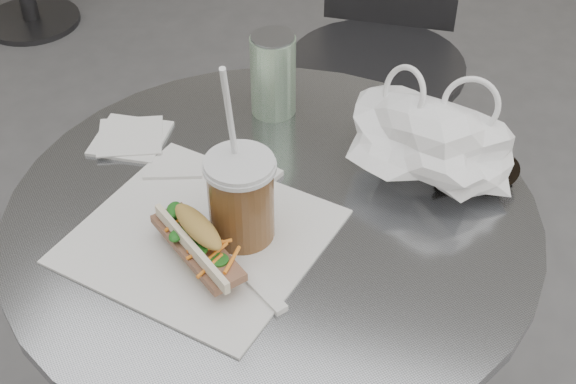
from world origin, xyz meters
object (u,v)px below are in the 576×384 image
(cafe_table, at_px, (274,335))
(sunglasses, at_px, (477,173))
(drink_can, at_px, (273,74))
(banh_mi, at_px, (198,243))
(iced_coffee, at_px, (241,198))
(chair_far, at_px, (375,104))

(cafe_table, height_order, sunglasses, sunglasses)
(cafe_table, distance_m, sunglasses, 0.42)
(sunglasses, distance_m, drink_can, 0.36)
(banh_mi, xyz_separation_m, drink_can, (-0.02, 0.36, 0.03))
(cafe_table, bearing_deg, iced_coffee, -110.51)
(chair_far, distance_m, sunglasses, 0.87)
(sunglasses, xyz_separation_m, drink_can, (-0.34, 0.09, 0.05))
(cafe_table, relative_size, sunglasses, 6.29)
(chair_far, height_order, iced_coffee, iced_coffee)
(banh_mi, height_order, iced_coffee, iced_coffee)
(cafe_table, xyz_separation_m, iced_coffee, (-0.02, -0.06, 0.34))
(iced_coffee, xyz_separation_m, sunglasses, (0.29, 0.21, -0.05))
(chair_far, distance_m, banh_mi, 1.07)
(sunglasses, height_order, drink_can, drink_can)
(cafe_table, height_order, drink_can, drink_can)
(drink_can, bearing_deg, chair_far, 85.11)
(iced_coffee, height_order, drink_can, iced_coffee)
(chair_far, bearing_deg, iced_coffee, 85.59)
(banh_mi, height_order, drink_can, drink_can)
(chair_far, xyz_separation_m, sunglasses, (0.29, -0.71, 0.41))
(iced_coffee, bearing_deg, cafe_table, 69.49)
(drink_can, bearing_deg, banh_mi, -86.97)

